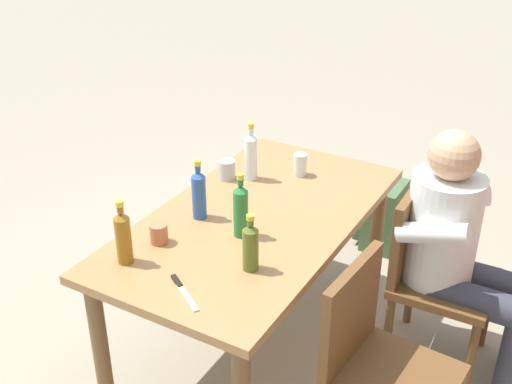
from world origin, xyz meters
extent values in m
plane|color=gray|center=(0.00, 0.00, 0.00)|extent=(24.00, 24.00, 0.00)
cube|color=#A37547|center=(0.00, 0.00, 0.72)|extent=(1.58, 0.85, 0.04)
cylinder|color=brown|center=(-0.71, -0.35, 0.35)|extent=(0.07, 0.07, 0.70)
cylinder|color=brown|center=(0.71, -0.35, 0.35)|extent=(0.07, 0.07, 0.70)
cylinder|color=brown|center=(-0.71, 0.35, 0.35)|extent=(0.07, 0.07, 0.70)
cube|color=brown|center=(-0.36, 0.81, 0.43)|extent=(0.45, 0.45, 0.04)
cube|color=brown|center=(-0.35, 0.61, 0.66)|extent=(0.42, 0.05, 0.42)
cylinder|color=brown|center=(-0.17, 1.00, 0.21)|extent=(0.04, 0.04, 0.41)
cylinder|color=brown|center=(-0.55, 0.99, 0.21)|extent=(0.04, 0.04, 0.41)
cylinder|color=brown|center=(-0.16, 0.62, 0.21)|extent=(0.04, 0.04, 0.41)
cylinder|color=brown|center=(-0.54, 0.61, 0.21)|extent=(0.04, 0.04, 0.41)
cube|color=brown|center=(0.36, 0.81, 0.43)|extent=(0.47, 0.47, 0.04)
cube|color=brown|center=(0.34, 0.61, 0.66)|extent=(0.42, 0.07, 0.42)
cylinder|color=brown|center=(0.15, 0.63, 0.21)|extent=(0.04, 0.04, 0.41)
cylinder|color=white|center=(-0.36, 0.76, 0.71)|extent=(0.32, 0.32, 0.52)
sphere|color=tan|center=(-0.36, 0.76, 1.07)|extent=(0.22, 0.22, 0.22)
cylinder|color=#383847|center=(-0.27, 0.96, 0.45)|extent=(0.14, 0.40, 0.14)
cylinder|color=#383847|center=(-0.27, 1.16, 0.23)|extent=(0.11, 0.11, 0.45)
cylinder|color=white|center=(-0.17, 0.76, 0.79)|extent=(0.09, 0.31, 0.16)
cylinder|color=#383847|center=(-0.45, 0.96, 0.45)|extent=(0.14, 0.40, 0.14)
cylinder|color=white|center=(-0.54, 0.76, 0.79)|extent=(0.09, 0.31, 0.16)
cylinder|color=#287A38|center=(0.18, 0.03, 0.84)|extent=(0.06, 0.06, 0.21)
cone|color=#287A38|center=(0.18, 0.03, 0.96)|extent=(0.06, 0.06, 0.03)
cylinder|color=#287A38|center=(0.18, 0.03, 0.99)|extent=(0.03, 0.03, 0.03)
cylinder|color=yellow|center=(0.18, 0.03, 1.02)|extent=(0.03, 0.03, 0.02)
cylinder|color=#996019|center=(0.58, -0.27, 0.84)|extent=(0.06, 0.06, 0.20)
cone|color=#996019|center=(0.58, -0.27, 0.95)|extent=(0.06, 0.06, 0.03)
cylinder|color=#996019|center=(0.58, -0.27, 0.98)|extent=(0.03, 0.03, 0.03)
cylinder|color=yellow|center=(0.58, -0.27, 1.01)|extent=(0.03, 0.03, 0.02)
cylinder|color=#566623|center=(0.38, 0.19, 0.83)|extent=(0.06, 0.06, 0.18)
cone|color=#566623|center=(0.38, 0.19, 0.93)|extent=(0.06, 0.06, 0.02)
cylinder|color=#566623|center=(0.38, 0.19, 0.95)|extent=(0.03, 0.03, 0.02)
cylinder|color=yellow|center=(0.38, 0.19, 0.97)|extent=(0.03, 0.03, 0.02)
cylinder|color=white|center=(-0.31, -0.21, 0.85)|extent=(0.06, 0.06, 0.22)
cone|color=white|center=(-0.31, -0.21, 0.97)|extent=(0.06, 0.06, 0.03)
cylinder|color=white|center=(-0.31, -0.21, 1.00)|extent=(0.03, 0.03, 0.03)
cylinder|color=yellow|center=(-0.31, -0.21, 1.03)|extent=(0.03, 0.03, 0.02)
cylinder|color=#2D56A3|center=(0.14, -0.21, 0.84)|extent=(0.06, 0.06, 0.20)
cone|color=#2D56A3|center=(0.14, -0.21, 0.96)|extent=(0.06, 0.06, 0.03)
cylinder|color=#2D56A3|center=(0.14, -0.21, 0.98)|extent=(0.03, 0.03, 0.03)
cylinder|color=yellow|center=(0.14, -0.21, 1.01)|extent=(0.03, 0.03, 0.02)
cylinder|color=silver|center=(-0.47, -0.01, 0.80)|extent=(0.07, 0.07, 0.12)
cylinder|color=#B2B7BC|center=(-0.25, -0.31, 0.79)|extent=(0.08, 0.08, 0.10)
cylinder|color=#BC6B47|center=(0.40, -0.24, 0.78)|extent=(0.08, 0.08, 0.09)
cube|color=silver|center=(0.66, 0.09, 0.74)|extent=(0.12, 0.16, 0.01)
cube|color=black|center=(0.60, -0.01, 0.75)|extent=(0.06, 0.08, 0.01)
cube|color=#47663D|center=(-1.20, 0.23, 0.21)|extent=(0.29, 0.20, 0.42)
cube|color=#395130|center=(-1.20, 0.10, 0.13)|extent=(0.20, 0.06, 0.18)
camera|label=1|loc=(2.16, 1.24, 2.17)|focal=44.53mm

